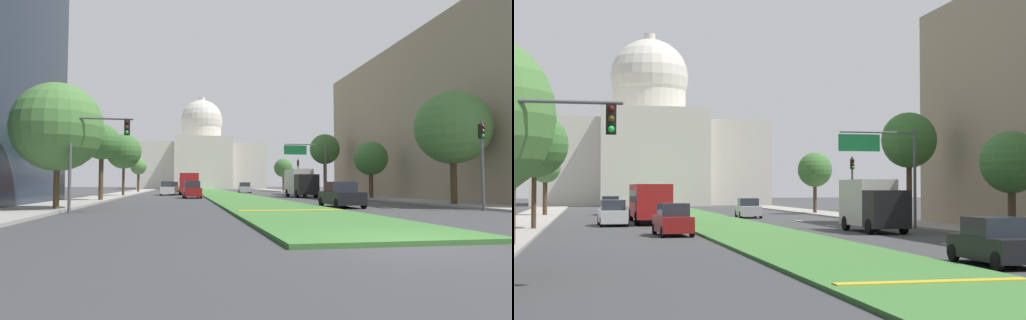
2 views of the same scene
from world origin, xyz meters
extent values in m
plane|color=#3D3D3F|center=(0.00, 59.04, 0.00)|extent=(260.00, 260.00, 0.00)
cube|color=#427A38|center=(0.00, 53.13, 0.07)|extent=(6.25, 106.27, 0.14)
cube|color=gold|center=(0.00, 12.01, 0.16)|extent=(5.62, 0.50, 0.04)
cube|color=silver|center=(7.55, 26.19, 0.00)|extent=(0.16, 2.40, 0.01)
cube|color=silver|center=(7.55, 37.43, 0.00)|extent=(0.16, 2.40, 0.01)
cube|color=silver|center=(7.55, 45.36, 0.00)|extent=(0.16, 2.40, 0.01)
cube|color=silver|center=(7.55, 54.03, 0.00)|extent=(0.16, 2.40, 0.01)
cube|color=#9E9991|center=(-13.97, 47.23, 0.07)|extent=(4.00, 106.27, 0.15)
cube|color=#9E9991|center=(13.97, 47.23, 0.07)|extent=(4.00, 106.27, 0.15)
cube|color=beige|center=(0.00, 118.08, 6.47)|extent=(35.16, 21.41, 12.93)
cube|color=beige|center=(0.00, 105.37, 7.11)|extent=(15.47, 4.00, 14.22)
cylinder|color=beige|center=(0.00, 118.08, 15.50)|extent=(11.52, 11.52, 5.13)
sphere|color=beige|center=(0.00, 118.08, 20.23)|extent=(12.36, 12.36, 12.36)
cylinder|color=beige|center=(0.00, 118.08, 25.79)|extent=(1.80, 1.80, 3.00)
cylinder|color=#515456|center=(-9.87, 13.98, 5.05)|extent=(3.20, 0.10, 0.10)
cube|color=black|center=(-8.59, 13.98, 4.60)|extent=(0.28, 0.24, 0.84)
sphere|color=#510F0F|center=(-8.59, 13.84, 4.88)|extent=(0.18, 0.18, 0.18)
sphere|color=#4C380F|center=(-8.59, 13.84, 4.60)|extent=(0.18, 0.18, 0.18)
sphere|color=#1ED838|center=(-8.59, 13.84, 4.32)|extent=(0.18, 0.18, 0.18)
cylinder|color=#515456|center=(11.47, 52.19, 2.60)|extent=(0.16, 0.16, 5.20)
cube|color=black|center=(11.47, 52.19, 4.60)|extent=(0.28, 0.24, 0.84)
sphere|color=#510F0F|center=(11.47, 52.05, 4.88)|extent=(0.18, 0.18, 0.18)
sphere|color=#4C380F|center=(11.47, 52.05, 4.60)|extent=(0.18, 0.18, 0.18)
sphere|color=#1ED838|center=(11.47, 52.05, 4.32)|extent=(0.18, 0.18, 0.18)
cylinder|color=#515456|center=(11.67, 40.15, 3.25)|extent=(0.20, 0.20, 6.50)
cylinder|color=#515456|center=(9.09, 40.15, 6.30)|extent=(5.15, 0.12, 0.12)
cube|color=#146033|center=(7.81, 40.10, 5.60)|extent=(2.80, 0.08, 1.10)
cylinder|color=#4C3823|center=(12.85, 30.07, 1.58)|extent=(0.42, 0.42, 3.15)
sphere|color=#3D7033|center=(12.85, 30.07, 4.08)|extent=(3.36, 3.36, 3.36)
cylinder|color=#4C3823|center=(-12.57, 43.34, 2.13)|extent=(0.30, 0.30, 4.26)
sphere|color=#3D7033|center=(-12.57, 43.34, 5.41)|extent=(4.18, 4.18, 4.18)
cylinder|color=#4C3823|center=(12.63, 43.34, 2.48)|extent=(0.39, 0.39, 4.95)
sphere|color=#3D7033|center=(12.63, 43.34, 6.03)|extent=(3.91, 3.91, 3.91)
cylinder|color=#4C3823|center=(-13.22, 67.80, 1.88)|extent=(0.41, 0.41, 3.76)
sphere|color=#4C7F3D|center=(-13.22, 67.80, 4.53)|extent=(2.81, 2.81, 2.81)
cylinder|color=#4C3823|center=(13.12, 68.66, 1.77)|extent=(0.36, 0.36, 3.54)
sphere|color=#3D7033|center=(13.12, 68.66, 4.51)|extent=(3.51, 3.51, 3.51)
cube|color=black|center=(4.72, 17.02, 0.62)|extent=(2.02, 4.36, 0.81)
cube|color=#282D38|center=(4.72, 17.19, 1.36)|extent=(1.72, 2.12, 0.66)
cylinder|color=black|center=(3.80, 15.35, 0.32)|extent=(0.24, 0.65, 0.64)
cylinder|color=black|center=(5.63, 18.68, 0.32)|extent=(0.24, 0.65, 0.64)
cylinder|color=black|center=(3.92, 18.74, 0.32)|extent=(0.24, 0.65, 0.64)
cube|color=maroon|center=(-4.59, 36.39, 0.66)|extent=(1.98, 4.32, 0.89)
cube|color=#282D38|center=(-4.58, 36.23, 1.47)|extent=(1.65, 2.11, 0.73)
cylinder|color=black|center=(-5.47, 38.01, 0.32)|extent=(0.25, 0.65, 0.64)
cylinder|color=black|center=(-3.88, 38.10, 0.32)|extent=(0.25, 0.65, 0.64)
cylinder|color=black|center=(-5.29, 34.69, 0.32)|extent=(0.25, 0.65, 0.64)
cylinder|color=black|center=(-3.70, 34.78, 0.32)|extent=(0.25, 0.65, 0.64)
cube|color=silver|center=(-7.58, 48.72, 0.66)|extent=(1.99, 4.74, 0.89)
cube|color=#282D38|center=(-7.57, 48.53, 1.47)|extent=(1.69, 2.30, 0.73)
cylinder|color=black|center=(-8.48, 50.59, 0.32)|extent=(0.24, 0.65, 0.64)
cylinder|color=black|center=(-6.79, 50.64, 0.32)|extent=(0.24, 0.65, 0.64)
cylinder|color=black|center=(-8.36, 46.80, 0.32)|extent=(0.24, 0.65, 0.64)
cylinder|color=black|center=(-6.68, 46.86, 0.32)|extent=(0.24, 0.65, 0.64)
cube|color=#BCBCC1|center=(4.60, 60.55, 0.64)|extent=(2.16, 4.22, 0.84)
cube|color=#282D38|center=(4.61, 60.71, 1.40)|extent=(1.80, 2.07, 0.69)
cylinder|color=black|center=(5.37, 58.89, 0.32)|extent=(0.26, 0.65, 0.64)
cylinder|color=black|center=(3.63, 59.00, 0.32)|extent=(0.26, 0.65, 0.64)
cylinder|color=black|center=(5.57, 62.10, 0.32)|extent=(0.26, 0.65, 0.64)
cylinder|color=black|center=(3.83, 62.21, 0.32)|extent=(0.26, 0.65, 0.64)
cube|color=brown|center=(-7.15, 71.07, 0.67)|extent=(2.02, 4.69, 0.89)
cube|color=#282D38|center=(-7.16, 70.89, 1.48)|extent=(1.69, 2.28, 0.73)
cylinder|color=black|center=(-7.89, 72.97, 0.32)|extent=(0.25, 0.65, 0.64)
cylinder|color=black|center=(-6.24, 72.89, 0.32)|extent=(0.25, 0.65, 0.64)
cylinder|color=black|center=(-8.06, 69.26, 0.32)|extent=(0.25, 0.65, 0.64)
cylinder|color=black|center=(-6.41, 69.18, 0.32)|extent=(0.25, 0.65, 0.64)
cube|color=black|center=(7.68, 35.02, 1.45)|extent=(2.30, 2.00, 2.20)
cube|color=beige|center=(7.68, 38.22, 1.80)|extent=(2.30, 4.40, 2.80)
cylinder|color=black|center=(8.73, 35.02, 0.45)|extent=(0.30, 0.90, 0.90)
cylinder|color=black|center=(6.63, 35.02, 0.45)|extent=(0.30, 0.90, 0.90)
cylinder|color=black|center=(8.73, 39.32, 0.45)|extent=(0.30, 0.90, 0.90)
cylinder|color=black|center=(6.63, 39.32, 0.45)|extent=(0.30, 0.90, 0.90)
cube|color=#B21E1E|center=(-4.72, 52.46, 1.70)|extent=(2.50, 11.00, 2.50)
cube|color=#232833|center=(-4.72, 52.46, 2.05)|extent=(2.52, 10.12, 0.90)
cylinder|color=black|center=(-5.87, 56.76, 0.50)|extent=(0.32, 1.00, 1.00)
cylinder|color=black|center=(-3.57, 56.76, 0.50)|extent=(0.32, 1.00, 1.00)
cylinder|color=black|center=(-5.87, 48.56, 0.50)|extent=(0.32, 1.00, 1.00)
cylinder|color=black|center=(-3.57, 48.56, 0.50)|extent=(0.32, 1.00, 1.00)
camera|label=1|loc=(-5.62, -9.93, 1.57)|focal=30.11mm
camera|label=2|loc=(-9.14, -7.94, 2.74)|focal=55.09mm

